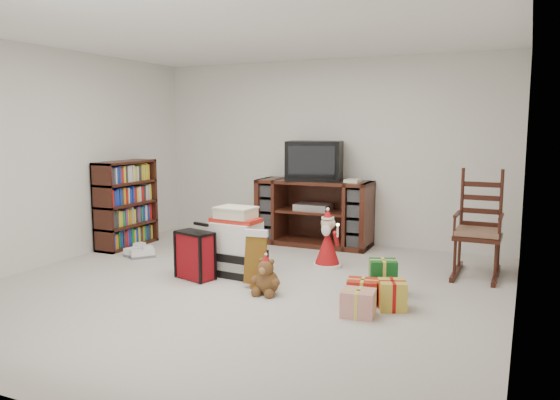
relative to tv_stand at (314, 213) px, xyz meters
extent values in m
cube|color=beige|center=(0.07, -2.19, -0.45)|extent=(5.00, 5.00, 0.01)
cube|color=white|center=(0.07, -2.19, 2.06)|extent=(5.00, 5.00, 0.01)
cube|color=silver|center=(0.07, 0.31, 0.81)|extent=(5.00, 0.01, 2.50)
cube|color=silver|center=(0.07, -4.69, 0.81)|extent=(5.00, 0.01, 2.50)
cube|color=silver|center=(-2.43, -2.19, 0.81)|extent=(0.01, 5.00, 2.50)
cube|color=silver|center=(2.57, -2.19, 0.81)|extent=(0.01, 5.00, 2.50)
cube|color=#401A12|center=(0.00, 0.00, 0.00)|extent=(1.55, 0.57, 0.88)
cube|color=silver|center=(0.00, -0.03, 0.08)|extent=(0.47, 0.34, 0.09)
cube|color=#3B1810|center=(-2.24, -1.13, 0.13)|extent=(0.31, 0.94, 1.15)
cube|color=#3B1810|center=(2.16, -0.73, -0.01)|extent=(0.48, 0.47, 0.05)
cube|color=#926550|center=(2.16, -0.73, 0.05)|extent=(0.45, 0.43, 0.06)
cube|color=#3B1810|center=(2.16, -0.52, 0.39)|extent=(0.40, 0.06, 0.73)
cube|color=#3B1810|center=(2.16, -0.73, -0.41)|extent=(0.49, 0.80, 0.06)
cube|color=black|center=(-0.23, -1.75, -0.31)|extent=(0.61, 0.46, 0.26)
cube|color=white|center=(-0.23, -1.75, -0.02)|extent=(0.51, 0.41, 0.32)
cube|color=red|center=(-0.23, -1.75, 0.16)|extent=(0.54, 0.32, 0.05)
cube|color=beige|center=(-0.23, -1.75, 0.23)|extent=(0.41, 0.33, 0.10)
cube|color=maroon|center=(-0.53, -2.09, -0.18)|extent=(0.43, 0.30, 0.52)
cube|color=black|center=(-0.53, -2.00, 0.14)|extent=(0.21, 0.08, 0.03)
ellipsoid|color=brown|center=(0.38, -2.24, -0.32)|extent=(0.24, 0.20, 0.25)
sphere|color=brown|center=(0.38, -2.27, -0.18)|extent=(0.16, 0.16, 0.16)
cone|color=#A81215|center=(0.57, -1.05, -0.22)|extent=(0.31, 0.31, 0.44)
sphere|color=#D1AE92|center=(0.57, -1.05, 0.06)|extent=(0.15, 0.15, 0.15)
cone|color=#A81215|center=(0.57, -1.05, 0.17)|extent=(0.13, 0.13, 0.11)
cylinder|color=silver|center=(0.73, -1.17, 0.01)|extent=(0.02, 0.02, 0.13)
cone|color=#A81215|center=(-0.16, -1.69, -0.24)|extent=(0.28, 0.28, 0.41)
sphere|color=#D1AE92|center=(-0.16, -1.69, 0.01)|extent=(0.14, 0.14, 0.14)
cone|color=#A81215|center=(-0.16, -1.69, 0.12)|extent=(0.12, 0.12, 0.10)
cylinder|color=silver|center=(-0.01, -1.80, -0.03)|extent=(0.02, 0.02, 0.12)
cube|color=white|center=(-1.82, -1.54, -0.39)|extent=(0.19, 0.31, 0.10)
cube|color=white|center=(-1.63, -1.54, -0.39)|extent=(0.28, 0.30, 0.10)
cube|color=red|center=(1.26, -2.04, -0.31)|extent=(0.26, 0.26, 0.26)
cube|color=#196727|center=(1.46, -1.79, -0.31)|extent=(0.26, 0.26, 0.26)
cube|color=gold|center=(1.52, -2.19, -0.31)|extent=(0.26, 0.26, 0.26)
cube|color=silver|center=(1.21, -2.40, -0.31)|extent=(0.26, 0.26, 0.26)
cube|color=black|center=(0.00, 0.01, 0.70)|extent=(0.80, 0.64, 0.52)
cube|color=black|center=(0.00, -0.25, 0.70)|extent=(0.60, 0.14, 0.42)
camera|label=1|loc=(2.61, -6.81, 1.18)|focal=35.00mm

